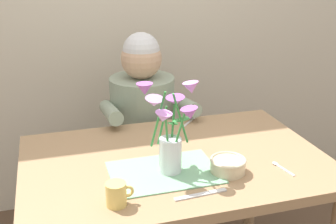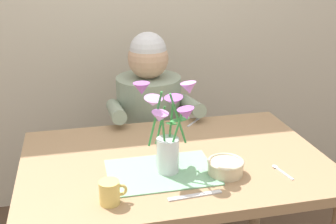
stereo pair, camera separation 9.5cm
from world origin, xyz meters
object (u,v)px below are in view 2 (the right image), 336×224
Objects in this scene: dinner_knife at (194,196)px; ceramic_mug at (110,192)px; seated_person at (150,137)px; ceramic_bowl at (226,167)px; flower_vase at (168,129)px.

ceramic_mug is (-0.28, 0.02, 0.04)m from dinner_knife.
ceramic_mug is at bearing 171.80° from dinner_knife.
ceramic_bowl is at bearing -77.13° from seated_person.
ceramic_mug is at bearing -167.12° from ceramic_bowl.
seated_person is at bearing 85.37° from dinner_knife.
flower_vase is at bearing 161.16° from ceramic_bowl.
dinner_knife is at bearing -4.59° from ceramic_mug.
dinner_knife is 2.04× the size of ceramic_mug.
ceramic_bowl is (0.20, -0.07, -0.14)m from flower_vase.
dinner_knife is (0.05, -0.19, -0.17)m from flower_vase.
dinner_knife is (-0.16, -0.12, -0.03)m from ceramic_bowl.
ceramic_bowl is (0.14, -0.78, 0.21)m from seated_person.
dinner_knife is at bearing -142.28° from ceramic_bowl.
ceramic_mug is at bearing -105.76° from seated_person.
flower_vase is at bearing 36.15° from ceramic_mug.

